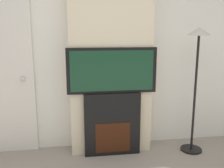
# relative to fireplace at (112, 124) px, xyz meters

# --- Properties ---
(wall_back) EXTENTS (6.00, 0.06, 2.70)m
(wall_back) POSITION_rel_fireplace_xyz_m (0.00, 0.32, 0.95)
(wall_back) COLOR silver
(wall_back) RESTS_ON ground_plane
(chimney_breast) EXTENTS (1.03, 0.29, 2.70)m
(chimney_breast) POSITION_rel_fireplace_xyz_m (0.00, 0.15, 0.95)
(chimney_breast) COLOR beige
(chimney_breast) RESTS_ON ground_plane
(fireplace) EXTENTS (0.71, 0.15, 0.81)m
(fireplace) POSITION_rel_fireplace_xyz_m (0.00, 0.00, 0.00)
(fireplace) COLOR black
(fireplace) RESTS_ON ground_plane
(television) EXTENTS (1.11, 0.07, 0.56)m
(television) POSITION_rel_fireplace_xyz_m (0.00, -0.00, 0.69)
(television) COLOR black
(television) RESTS_ON fireplace
(floor_lamp) EXTENTS (0.30, 0.30, 1.61)m
(floor_lamp) POSITION_rel_fireplace_xyz_m (1.06, -0.08, 0.82)
(floor_lamp) COLOR black
(floor_lamp) RESTS_ON ground_plane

